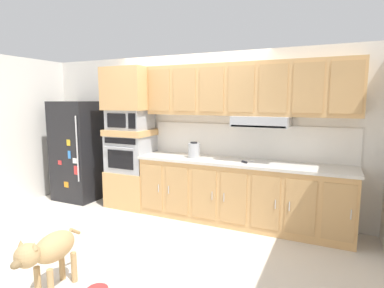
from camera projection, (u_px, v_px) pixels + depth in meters
The scene contains 16 objects.
ground_plane at pixel (158, 231), 4.26m from camera, with size 9.60×9.60×0.00m, color beige.
back_kitchen_wall at pixel (192, 133), 5.08m from camera, with size 6.20×0.12×2.50m, color silver.
side_panel_left at pixel (14, 132), 5.24m from camera, with size 0.12×7.10×2.50m, color silver.
refrigerator at pixel (79, 150), 5.59m from camera, with size 0.76×0.73×1.76m.
oven_base_cabinet at pixel (132, 188), 5.29m from camera, with size 0.74×0.62×0.60m, color tan.
built_in_oven at pixel (131, 153), 5.20m from camera, with size 0.70×0.62×0.60m.
appliance_mid_shelf at pixel (131, 132), 5.15m from camera, with size 0.74×0.62×0.10m, color tan.
microwave at pixel (130, 120), 5.12m from camera, with size 0.64×0.54×0.32m.
appliance_upper_cabinet at pixel (129, 89), 5.06m from camera, with size 0.74×0.62×0.68m, color tan.
lower_cabinet_run at pixel (239, 194), 4.48m from camera, with size 3.03×0.63×0.88m.
countertop_slab at pixel (240, 162), 4.42m from camera, with size 3.07×0.64×0.04m, color beige.
backsplash_panel at pixel (246, 141), 4.64m from camera, with size 3.07×0.02×0.50m, color white.
upper_cabinet_with_hood at pixel (245, 91), 4.39m from camera, with size 3.03×0.48×0.88m.
screwdriver at pixel (245, 162), 4.28m from camera, with size 0.16×0.17×0.03m.
electric_kettle at pixel (194, 150), 4.65m from camera, with size 0.17×0.17×0.24m.
dog at pixel (49, 251), 2.81m from camera, with size 0.32×0.85×0.62m.
Camera 1 is at (2.12, -3.48, 1.77)m, focal length 29.01 mm.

